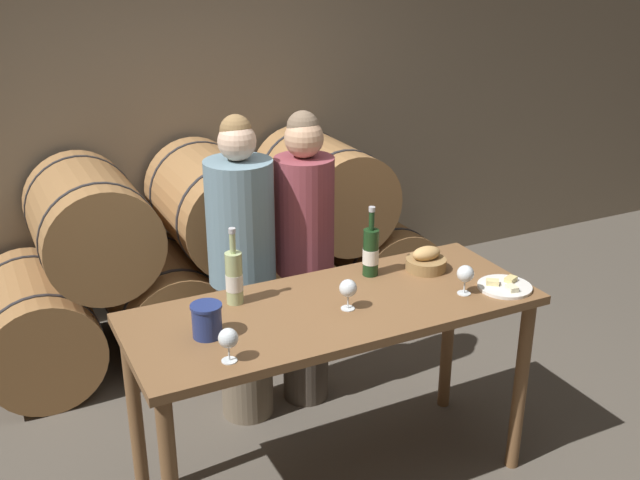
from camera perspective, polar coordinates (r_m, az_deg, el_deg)
name	(u,v)px	position (r m, az deg, el deg)	size (l,w,h in m)	color
ground_plane	(333,480)	(3.75, 0.99, -17.80)	(10.00, 10.00, 0.00)	#564F44
stone_wall_back	(180,73)	(4.97, -10.66, 12.37)	(10.00, 0.12, 3.20)	#7F705B
barrel_stack	(217,254)	(4.72, -7.82, -1.07)	(2.87, 0.91, 1.23)	#9E7042
tasting_table	(334,330)	(3.29, 1.09, -6.90)	(1.79, 0.70, 0.93)	brown
person_left	(242,272)	(3.80, -5.93, -2.47)	(0.34, 0.34, 1.64)	#756651
person_right	(305,259)	(3.92, -1.16, -1.47)	(0.31, 0.31, 1.62)	#4C4238
wine_bottle_red	(371,252)	(3.47, 3.89, -0.90)	(0.08, 0.08, 0.34)	#193819
wine_bottle_white	(234,277)	(3.22, -6.56, -2.84)	(0.08, 0.08, 0.34)	#ADBC7F
blue_crock	(207,319)	(2.99, -8.62, -5.99)	(0.13, 0.13, 0.14)	navy
bread_basket	(426,261)	(3.58, 8.08, -1.60)	(0.19, 0.19, 0.12)	olive
cheese_plate	(505,286)	(3.47, 13.89, -3.44)	(0.24, 0.24, 0.04)	white
wine_glass_far_left	(228,339)	(2.80, -7.00, -7.49)	(0.08, 0.08, 0.14)	white
wine_glass_left	(348,289)	(3.16, 2.16, -3.74)	(0.08, 0.08, 0.14)	white
wine_glass_center	(465,274)	(3.35, 11.02, -2.58)	(0.08, 0.08, 0.14)	white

